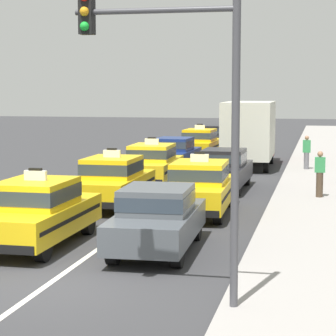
{
  "coord_description": "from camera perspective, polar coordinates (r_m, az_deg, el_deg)",
  "views": [
    {
      "loc": [
        5.28,
        -12.71,
        3.88
      ],
      "look_at": [
        0.34,
        9.31,
        1.3
      ],
      "focal_mm": 73.89,
      "sensor_mm": 36.0,
      "label": 1
    }
  ],
  "objects": [
    {
      "name": "ground_plane",
      "position": [
        14.3,
        -9.66,
        -9.31
      ],
      "size": [
        160.0,
        160.0,
        0.0
      ],
      "primitive_type": "plane",
      "color": "#353538"
    },
    {
      "name": "lane_stripe_left_right",
      "position": [
        33.36,
        3.46,
        -0.17
      ],
      "size": [
        0.14,
        80.0,
        0.01
      ],
      "primitive_type": "cube",
      "color": "silver",
      "rests_on": "ground"
    },
    {
      "name": "sidewalk_curb",
      "position": [
        27.97,
        13.19,
        -1.47
      ],
      "size": [
        4.0,
        90.0,
        0.15
      ],
      "primitive_type": "cube",
      "color": "#9E9993",
      "rests_on": "ground"
    },
    {
      "name": "taxi_left_nearest",
      "position": [
        17.44,
        -10.68,
        -3.5
      ],
      "size": [
        1.83,
        4.56,
        1.96
      ],
      "color": "black",
      "rests_on": "ground"
    },
    {
      "name": "taxi_left_second",
      "position": [
        22.9,
        -4.56,
        -1.03
      ],
      "size": [
        1.86,
        4.57,
        1.96
      ],
      "color": "black",
      "rests_on": "ground"
    },
    {
      "name": "taxi_left_third",
      "position": [
        28.06,
        -1.3,
        0.38
      ],
      "size": [
        1.95,
        4.61,
        1.96
      ],
      "color": "black",
      "rests_on": "ground"
    },
    {
      "name": "sedan_left_fourth",
      "position": [
        33.07,
        0.53,
        1.26
      ],
      "size": [
        1.89,
        4.35,
        1.58
      ],
      "color": "black",
      "rests_on": "ground"
    },
    {
      "name": "taxi_left_fifth",
      "position": [
        38.77,
        2.66,
        2.07
      ],
      "size": [
        1.9,
        4.59,
        1.96
      ],
      "color": "black",
      "rests_on": "ground"
    },
    {
      "name": "sedan_left_sixth",
      "position": [
        44.3,
        3.9,
        2.58
      ],
      "size": [
        1.84,
        4.33,
        1.58
      ],
      "color": "black",
      "rests_on": "ground"
    },
    {
      "name": "sedan_right_nearest",
      "position": [
        16.52,
        -0.89,
        -4.05
      ],
      "size": [
        1.92,
        4.36,
        1.58
      ],
      "color": "black",
      "rests_on": "ground"
    },
    {
      "name": "taxi_right_second",
      "position": [
        21.45,
        2.65,
        -1.53
      ],
      "size": [
        1.97,
        4.62,
        1.96
      ],
      "color": "black",
      "rests_on": "ground"
    },
    {
      "name": "sedan_right_third",
      "position": [
        26.77,
        4.62,
        -0.0
      ],
      "size": [
        1.81,
        4.32,
        1.58
      ],
      "color": "black",
      "rests_on": "ground"
    },
    {
      "name": "box_truck_right_fourth",
      "position": [
        34.9,
        6.81,
        3.02
      ],
      "size": [
        2.4,
        7.0,
        3.27
      ],
      "color": "black",
      "rests_on": "ground"
    },
    {
      "name": "pedestrian_near_crosswalk",
      "position": [
        32.98,
        11.36,
        1.29
      ],
      "size": [
        0.36,
        0.24,
        1.57
      ],
      "color": "slate",
      "rests_on": "sidewalk_curb"
    },
    {
      "name": "pedestrian_mid_block",
      "position": [
        24.5,
        12.41,
        -0.48
      ],
      "size": [
        0.36,
        0.24,
        1.6
      ],
      "color": "#473828",
      "rests_on": "sidewalk_curb"
    },
    {
      "name": "traffic_light_pole",
      "position": [
        11.78,
        0.94,
        6.25
      ],
      "size": [
        2.87,
        0.33,
        5.58
      ],
      "color": "#47474C",
      "rests_on": "ground"
    }
  ]
}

